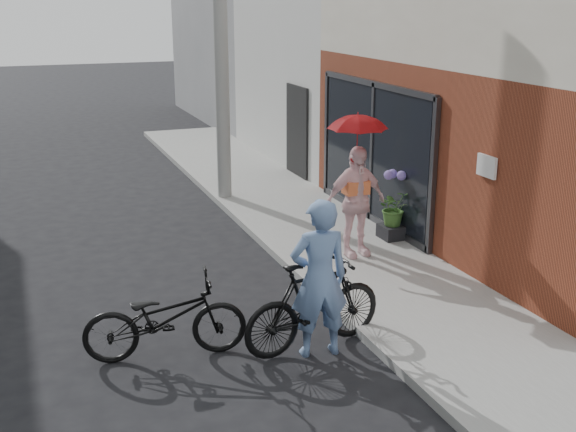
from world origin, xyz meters
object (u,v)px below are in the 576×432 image
utility_pole (220,26)px  officer (319,278)px  planter (393,231)px  bike_left (165,318)px  bike_right (314,305)px  kimono_woman (355,202)px

utility_pole → officer: 7.26m
planter → bike_left: bearing=-149.7°
officer → bike_right: officer is taller
kimono_woman → bike_right: bearing=-130.1°
officer → kimono_woman: size_ratio=1.08×
utility_pole → bike_left: size_ratio=3.73×
bike_right → planter: bike_right is taller
bike_right → utility_pole: bearing=-16.0°
utility_pole → planter: bearing=-62.3°
utility_pole → kimono_woman: 4.92m
officer → kimono_woman: officer is taller
officer → bike_right: bearing=-86.5°
officer → planter: 4.22m
bike_right → planter: size_ratio=4.32×
utility_pole → bike_right: size_ratio=3.80×
kimono_woman → planter: size_ratio=4.10×
utility_pole → planter: size_ratio=16.39×
bike_right → planter: (2.73, 2.97, -0.32)m
bike_right → officer: bearing=169.0°
bike_left → utility_pole: bearing=-13.7°
officer → planter: bearing=-125.4°
utility_pole → officer: utility_pole is taller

